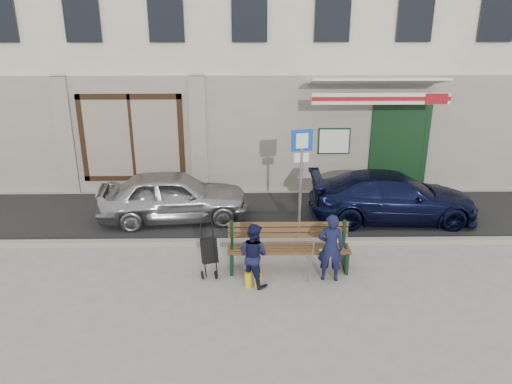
{
  "coord_description": "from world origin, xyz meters",
  "views": [
    {
      "loc": [
        -0.04,
        -8.35,
        4.93
      ],
      "look_at": [
        0.11,
        1.6,
        1.2
      ],
      "focal_mm": 35.0,
      "sensor_mm": 36.0,
      "label": 1
    }
  ],
  "objects_px": {
    "woman": "(253,255)",
    "stroller": "(209,252)",
    "man": "(331,248)",
    "car_silver": "(174,196)",
    "bench": "(286,248)",
    "car_navy": "(393,197)",
    "parking_sign": "(301,168)"
  },
  "relations": [
    {
      "from": "car_silver",
      "to": "man",
      "type": "xyz_separation_m",
      "value": [
        3.35,
        -2.93,
        0.06
      ]
    },
    {
      "from": "car_silver",
      "to": "man",
      "type": "distance_m",
      "value": 4.45
    },
    {
      "from": "bench",
      "to": "stroller",
      "type": "relative_size",
      "value": 2.27
    },
    {
      "from": "woman",
      "to": "stroller",
      "type": "height_order",
      "value": "woman"
    },
    {
      "from": "car_silver",
      "to": "car_navy",
      "type": "height_order",
      "value": "car_silver"
    },
    {
      "from": "car_silver",
      "to": "stroller",
      "type": "height_order",
      "value": "car_silver"
    },
    {
      "from": "bench",
      "to": "car_navy",
      "type": "bearing_deg",
      "value": 41.52
    },
    {
      "from": "car_navy",
      "to": "bench",
      "type": "height_order",
      "value": "car_navy"
    },
    {
      "from": "bench",
      "to": "man",
      "type": "bearing_deg",
      "value": -27.13
    },
    {
      "from": "parking_sign",
      "to": "man",
      "type": "height_order",
      "value": "parking_sign"
    },
    {
      "from": "car_silver",
      "to": "bench",
      "type": "height_order",
      "value": "car_silver"
    },
    {
      "from": "man",
      "to": "woman",
      "type": "xyz_separation_m",
      "value": [
        -1.45,
        -0.14,
        -0.06
      ]
    },
    {
      "from": "car_navy",
      "to": "bench",
      "type": "xyz_separation_m",
      "value": [
        -2.76,
        -2.44,
        -0.13
      ]
    },
    {
      "from": "bench",
      "to": "stroller",
      "type": "height_order",
      "value": "stroller"
    },
    {
      "from": "car_navy",
      "to": "parking_sign",
      "type": "xyz_separation_m",
      "value": [
        -2.37,
        -1.07,
        1.08
      ]
    },
    {
      "from": "parking_sign",
      "to": "bench",
      "type": "distance_m",
      "value": 1.87
    },
    {
      "from": "bench",
      "to": "woman",
      "type": "relative_size",
      "value": 1.96
    },
    {
      "from": "man",
      "to": "woman",
      "type": "relative_size",
      "value": 1.1
    },
    {
      "from": "man",
      "to": "stroller",
      "type": "distance_m",
      "value": 2.32
    },
    {
      "from": "woman",
      "to": "stroller",
      "type": "relative_size",
      "value": 1.16
    },
    {
      "from": "parking_sign",
      "to": "car_navy",
      "type": "bearing_deg",
      "value": 13.25
    },
    {
      "from": "car_silver",
      "to": "woman",
      "type": "bearing_deg",
      "value": -154.1
    },
    {
      "from": "bench",
      "to": "stroller",
      "type": "bearing_deg",
      "value": -174.65
    },
    {
      "from": "bench",
      "to": "woman",
      "type": "bearing_deg",
      "value": -140.09
    },
    {
      "from": "car_navy",
      "to": "woman",
      "type": "distance_m",
      "value": 4.54
    },
    {
      "from": "bench",
      "to": "woman",
      "type": "distance_m",
      "value": 0.87
    },
    {
      "from": "car_silver",
      "to": "parking_sign",
      "type": "bearing_deg",
      "value": -117.16
    },
    {
      "from": "bench",
      "to": "parking_sign",
      "type": "bearing_deg",
      "value": 74.22
    },
    {
      "from": "parking_sign",
      "to": "bench",
      "type": "xyz_separation_m",
      "value": [
        -0.39,
        -1.37,
        -1.21
      ]
    },
    {
      "from": "car_silver",
      "to": "woman",
      "type": "distance_m",
      "value": 3.6
    },
    {
      "from": "man",
      "to": "car_silver",
      "type": "bearing_deg",
      "value": -34.27
    },
    {
      "from": "bench",
      "to": "man",
      "type": "distance_m",
      "value": 0.92
    }
  ]
}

